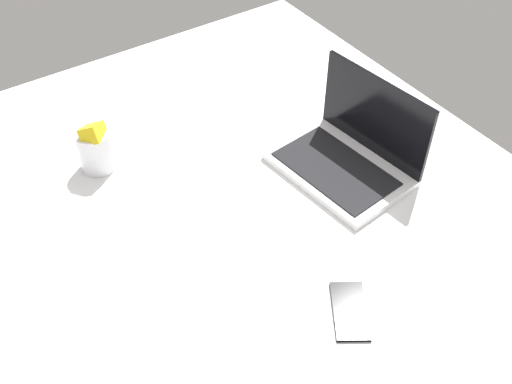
% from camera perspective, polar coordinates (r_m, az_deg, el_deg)
% --- Properties ---
extents(bed_mattress, '(1.80, 1.40, 0.18)m').
position_cam_1_polar(bed_mattress, '(1.44, 0.65, -6.80)').
color(bed_mattress, white).
rests_on(bed_mattress, ground).
extents(laptop, '(0.35, 0.27, 0.23)m').
position_cam_1_polar(laptop, '(1.52, 8.77, 3.56)').
color(laptop, silver).
rests_on(laptop, bed_mattress).
extents(snack_cup, '(0.10, 0.09, 0.15)m').
position_cam_1_polar(snack_cup, '(1.55, -14.92, 4.06)').
color(snack_cup, silver).
rests_on(snack_cup, bed_mattress).
extents(cell_phone, '(0.15, 0.13, 0.01)m').
position_cam_1_polar(cell_phone, '(1.26, 8.83, -11.02)').
color(cell_phone, black).
rests_on(cell_phone, bed_mattress).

